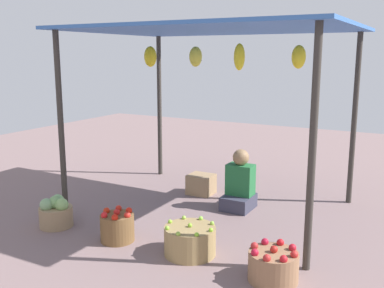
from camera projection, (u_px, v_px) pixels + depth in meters
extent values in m
plane|color=#7A6262|center=(213.00, 208.00, 5.83)|extent=(14.00, 14.00, 0.00)
cylinder|color=#38332D|center=(61.00, 126.00, 5.39)|extent=(0.07, 0.07, 2.25)
cylinder|color=#38332D|center=(312.00, 152.00, 3.95)|extent=(0.07, 0.07, 2.25)
cylinder|color=#38332D|center=(159.00, 107.00, 7.26)|extent=(0.07, 0.07, 2.25)
cylinder|color=#38332D|center=(354.00, 120.00, 5.83)|extent=(0.07, 0.07, 2.25)
cube|color=#3A68B0|center=(214.00, 29.00, 5.38)|extent=(3.33, 2.49, 0.04)
ellipsoid|color=yellow|center=(150.00, 57.00, 5.87)|extent=(0.17, 0.17, 0.27)
ellipsoid|color=yellow|center=(196.00, 57.00, 5.74)|extent=(0.17, 0.17, 0.26)
ellipsoid|color=yellow|center=(239.00, 57.00, 5.21)|extent=(0.13, 0.13, 0.31)
ellipsoid|color=yellow|center=(299.00, 57.00, 5.34)|extent=(0.17, 0.17, 0.28)
cube|color=#363647|center=(238.00, 202.00, 5.78)|extent=(0.36, 0.44, 0.18)
cube|color=#226636|center=(240.00, 180.00, 5.77)|extent=(0.34, 0.22, 0.40)
sphere|color=#906E4A|center=(241.00, 157.00, 5.71)|extent=(0.21, 0.21, 0.21)
cylinder|color=#987C59|center=(56.00, 217.00, 5.19)|extent=(0.38, 0.38, 0.23)
sphere|color=#74A260|center=(55.00, 202.00, 5.15)|extent=(0.15, 0.15, 0.15)
sphere|color=#82AC61|center=(62.00, 205.00, 5.11)|extent=(0.15, 0.15, 0.15)
sphere|color=#7EB16E|center=(58.00, 201.00, 5.25)|extent=(0.15, 0.15, 0.15)
sphere|color=#78A16C|center=(46.00, 205.00, 5.10)|extent=(0.15, 0.15, 0.15)
cylinder|color=brown|center=(117.00, 228.00, 4.78)|extent=(0.36, 0.36, 0.29)
sphere|color=red|center=(117.00, 212.00, 4.75)|extent=(0.07, 0.07, 0.07)
sphere|color=red|center=(127.00, 215.00, 4.68)|extent=(0.07, 0.07, 0.07)
sphere|color=red|center=(129.00, 210.00, 4.82)|extent=(0.07, 0.07, 0.07)
sphere|color=red|center=(119.00, 208.00, 4.88)|extent=(0.07, 0.07, 0.07)
sphere|color=red|center=(107.00, 211.00, 4.81)|extent=(0.07, 0.07, 0.07)
sphere|color=red|center=(104.00, 215.00, 4.68)|extent=(0.07, 0.07, 0.07)
sphere|color=red|center=(115.00, 218.00, 4.61)|extent=(0.07, 0.07, 0.07)
cylinder|color=#977B4D|center=(190.00, 241.00, 4.45)|extent=(0.52, 0.52, 0.29)
sphere|color=#84BC32|center=(190.00, 225.00, 4.42)|extent=(0.04, 0.04, 0.04)
sphere|color=#88C62E|center=(211.00, 230.00, 4.31)|extent=(0.04, 0.04, 0.04)
sphere|color=#8CBD3F|center=(212.00, 223.00, 4.48)|extent=(0.04, 0.04, 0.04)
sphere|color=#85D03C|center=(201.00, 218.00, 4.62)|extent=(0.04, 0.04, 0.04)
sphere|color=#8FC141|center=(184.00, 218.00, 4.64)|extent=(0.04, 0.04, 0.04)
sphere|color=#84C02E|center=(170.00, 222.00, 4.53)|extent=(0.04, 0.04, 0.04)
sphere|color=#83C236|center=(167.00, 228.00, 4.36)|extent=(0.04, 0.04, 0.04)
sphere|color=#94BF41|center=(178.00, 234.00, 4.22)|extent=(0.04, 0.04, 0.04)
sphere|color=#8BCD31|center=(197.00, 235.00, 4.20)|extent=(0.04, 0.04, 0.04)
cylinder|color=#8C6547|center=(273.00, 266.00, 3.94)|extent=(0.44, 0.44, 0.27)
sphere|color=#AE211B|center=(274.00, 249.00, 3.91)|extent=(0.07, 0.07, 0.07)
sphere|color=#B22321|center=(294.00, 254.00, 3.82)|extent=(0.07, 0.07, 0.07)
sphere|color=red|center=(292.00, 248.00, 3.96)|extent=(0.07, 0.07, 0.07)
sphere|color=red|center=(280.00, 243.00, 4.06)|extent=(0.07, 0.07, 0.07)
sphere|color=#A9142B|center=(265.00, 242.00, 4.08)|extent=(0.07, 0.07, 0.07)
sphere|color=#AB2425|center=(254.00, 246.00, 3.99)|extent=(0.07, 0.07, 0.07)
sphere|color=red|center=(255.00, 253.00, 3.86)|extent=(0.07, 0.07, 0.07)
sphere|color=#B32322|center=(267.00, 258.00, 3.75)|extent=(0.07, 0.07, 0.07)
sphere|color=red|center=(284.00, 259.00, 3.74)|extent=(0.07, 0.07, 0.07)
cube|color=#9D7C57|center=(201.00, 184.00, 6.40)|extent=(0.35, 0.31, 0.28)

